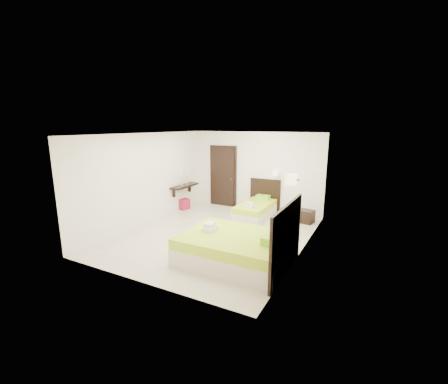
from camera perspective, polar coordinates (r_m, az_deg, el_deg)
The scene contains 7 objects.
floor at distance 7.94m, azimuth -1.66°, elevation -8.11°, with size 5.50×5.50×0.00m, color beige.
bed_single at distance 9.40m, azimuth 6.18°, elevation -3.18°, with size 1.04×1.73×1.43m.
bed_double at distance 6.35m, azimuth 2.78°, elevation -10.50°, with size 2.22×1.89×1.83m.
nightstand at distance 9.15m, azimuth 15.35°, elevation -4.50°, with size 0.42×0.37×0.37m, color black.
ottoman at distance 10.34m, azimuth -7.80°, elevation -2.24°, with size 0.35×0.35×0.35m, color maroon.
door at distance 10.52m, azimuth -0.18°, elevation 3.01°, with size 1.02×0.15×2.14m.
console_shelf at distance 10.10m, azimuth -7.55°, elevation 1.14°, with size 0.35×1.20×0.78m.
Camera 1 is at (3.66, -6.46, 2.83)m, focal length 24.00 mm.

